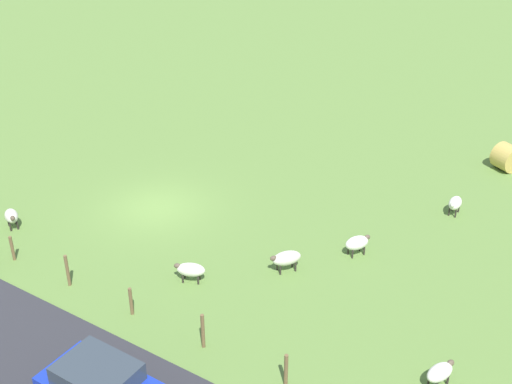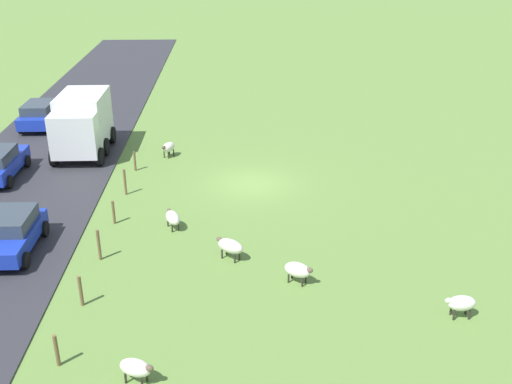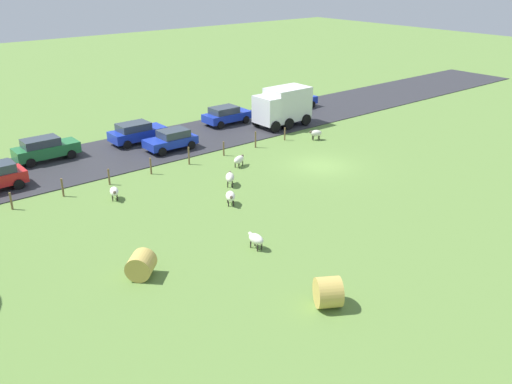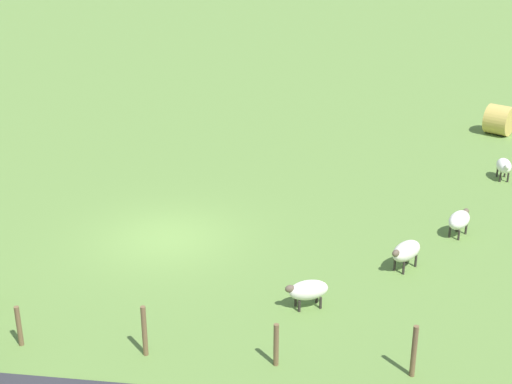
{
  "view_description": "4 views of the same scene",
  "coord_description": "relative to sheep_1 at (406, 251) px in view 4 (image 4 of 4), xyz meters",
  "views": [
    {
      "loc": [
        18.34,
        16.87,
        14.07
      ],
      "look_at": [
        -2.31,
        3.69,
        0.81
      ],
      "focal_mm": 45.07,
      "sensor_mm": 36.0,
      "label": 1
    },
    {
      "loc": [
        0.76,
        27.21,
        11.87
      ],
      "look_at": [
        -0.02,
        4.56,
        1.63
      ],
      "focal_mm": 42.08,
      "sensor_mm": 36.0,
      "label": 2
    },
    {
      "loc": [
        -25.14,
        26.38,
        13.2
      ],
      "look_at": [
        -2.4,
        7.85,
        0.85
      ],
      "focal_mm": 38.41,
      "sensor_mm": 36.0,
      "label": 3
    },
    {
      "loc": [
        19.74,
        5.38,
        9.89
      ],
      "look_at": [
        -1.73,
        2.55,
        0.98
      ],
      "focal_mm": 51.13,
      "sensor_mm": 36.0,
      "label": 4
    }
  ],
  "objects": [
    {
      "name": "hay_bale_1",
      "position": [
        -13.22,
        4.79,
        0.09
      ],
      "size": [
        1.64,
        1.54,
        1.3
      ],
      "primitive_type": "cylinder",
      "rotation": [
        1.57,
        0.0,
        2.6
      ],
      "color": "tan",
      "rests_on": "ground_plane"
    },
    {
      "name": "fence_post_3",
      "position": [
        5.0,
        -0.13,
        0.08
      ],
      "size": [
        0.12,
        0.12,
        1.28
      ],
      "primitive_type": "cylinder",
      "color": "brown",
      "rests_on": "ground_plane"
    },
    {
      "name": "sheep_4",
      "position": [
        -7.53,
        4.0,
        -0.02
      ],
      "size": [
        1.05,
        0.54,
        0.8
      ],
      "color": "white",
      "rests_on": "ground_plane"
    },
    {
      "name": "fence_post_2",
      "position": [
        5.0,
        -3.15,
        -0.02
      ],
      "size": [
        0.12,
        0.12,
        1.07
      ],
      "primitive_type": "cylinder",
      "color": "brown",
      "rests_on": "ground_plane"
    },
    {
      "name": "sheep_5",
      "position": [
        -2.42,
        1.76,
        -0.03
      ],
      "size": [
        1.12,
        0.97,
        0.81
      ],
      "color": "white",
      "rests_on": "ground_plane"
    },
    {
      "name": "fence_post_1",
      "position": [
        5.0,
        -6.17,
        0.08
      ],
      "size": [
        0.12,
        0.12,
        1.28
      ],
      "primitive_type": "cylinder",
      "color": "brown",
      "rests_on": "ground_plane"
    },
    {
      "name": "ground_plane",
      "position": [
        -1.05,
        -7.18,
        -0.56
      ],
      "size": [
        160.0,
        160.0,
        0.0
      ],
      "primitive_type": "plane",
      "color": "olive"
    },
    {
      "name": "sheep_3",
      "position": [
        2.44,
        -2.6,
        -0.05
      ],
      "size": [
        0.89,
        1.2,
        0.76
      ],
      "color": "silver",
      "rests_on": "ground_plane"
    },
    {
      "name": "fence_post_0",
      "position": [
        5.0,
        -9.19,
        -0.04
      ],
      "size": [
        0.12,
        0.12,
        1.04
      ],
      "primitive_type": "cylinder",
      "color": "brown",
      "rests_on": "ground_plane"
    },
    {
      "name": "sheep_1",
      "position": [
        0.0,
        0.0,
        0.0
      ],
      "size": [
        1.22,
        1.1,
        0.83
      ],
      "color": "silver",
      "rests_on": "ground_plane"
    }
  ]
}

